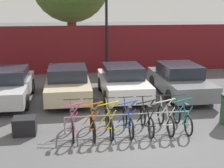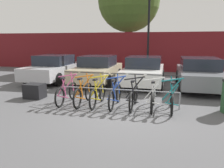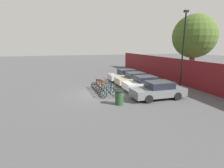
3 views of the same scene
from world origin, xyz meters
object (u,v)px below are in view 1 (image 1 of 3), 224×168
at_px(bicycle_yellow, 109,122).
at_px(bicycle_blue, 128,121).
at_px(bicycle_black, 147,120).
at_px(car_white, 123,81).
at_px(car_grey, 180,80).
at_px(bicycle_orange, 93,123).
at_px(car_silver, 7,86).
at_px(car_beige, 68,83).
at_px(bike_rack, 128,116).
at_px(bicycle_teal, 182,118).
at_px(bicycle_pink, 73,124).
at_px(lamp_post, 106,1).
at_px(bicycle_white, 166,119).
at_px(cargo_crate, 25,126).

xyz_separation_m(bicycle_yellow, bicycle_blue, (0.60, 0.00, 0.00)).
height_order(bicycle_black, car_white, car_white).
height_order(car_white, car_grey, same).
xyz_separation_m(bicycle_yellow, car_grey, (3.67, 3.76, 0.31)).
height_order(bicycle_orange, car_grey, car_grey).
distance_m(car_silver, car_beige, 2.48).
height_order(bike_rack, bicycle_blue, bicycle_blue).
xyz_separation_m(bicycle_orange, bicycle_teal, (2.92, 0.00, 0.00)).
relative_size(bicycle_black, car_white, 0.43).
height_order(bicycle_yellow, bicycle_black, same).
xyz_separation_m(bicycle_pink, bicycle_orange, (0.61, 0.00, 0.00)).
relative_size(bicycle_black, car_beige, 0.44).
bearing_deg(bicycle_orange, lamp_post, 79.92).
distance_m(car_beige, lamp_post, 5.77).
relative_size(bicycle_blue, car_white, 0.43).
height_order(bicycle_teal, car_silver, car_silver).
relative_size(bicycle_white, car_beige, 0.44).
bearing_deg(car_grey, bicycle_pink, -141.97).
relative_size(bicycle_teal, car_grey, 0.39).
xyz_separation_m(car_beige, car_white, (2.37, -0.00, 0.00)).
bearing_deg(bicycle_black, cargo_crate, 178.35).
bearing_deg(bicycle_orange, bicycle_teal, 0.42).
relative_size(bicycle_yellow, car_white, 0.43).
height_order(bicycle_teal, lamp_post, lamp_post).
height_order(bicycle_blue, bicycle_teal, same).
distance_m(bicycle_orange, bicycle_yellow, 0.52).
height_order(car_white, cargo_crate, car_white).
xyz_separation_m(bicycle_black, lamp_post, (-0.26, 7.97, 3.71)).
relative_size(car_grey, lamp_post, 0.58).
distance_m(car_silver, car_white, 4.86).
height_order(bike_rack, lamp_post, lamp_post).
xyz_separation_m(bike_rack, bicycle_pink, (-1.77, -0.15, -0.11)).
xyz_separation_m(bike_rack, car_silver, (-4.35, 3.71, 0.20)).
relative_size(lamp_post, cargo_crate, 10.64).
xyz_separation_m(bicycle_pink, bicycle_white, (2.97, 0.00, 0.00)).
bearing_deg(bicycle_white, car_silver, 142.97).
xyz_separation_m(bicycle_blue, car_grey, (3.07, 3.76, 0.31)).
relative_size(bicycle_pink, bicycle_blue, 1.00).
bearing_deg(bicycle_blue, bicycle_orange, -176.66).
bearing_deg(car_silver, bicycle_blue, -41.80).
height_order(car_silver, lamp_post, lamp_post).
bearing_deg(bicycle_black, lamp_post, 95.09).
relative_size(bike_rack, lamp_post, 0.55).
distance_m(bicycle_pink, bicycle_blue, 1.73).
xyz_separation_m(bicycle_blue, car_beige, (-1.84, 3.86, 0.31)).
xyz_separation_m(lamp_post, cargo_crate, (-3.58, -7.65, -3.81)).
xyz_separation_m(bicycle_yellow, bicycle_black, (1.21, 0.00, 0.00)).
bearing_deg(bicycle_pink, cargo_crate, 170.11).
xyz_separation_m(car_silver, car_beige, (2.48, -0.00, -0.00)).
height_order(bicycle_blue, car_silver, car_silver).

